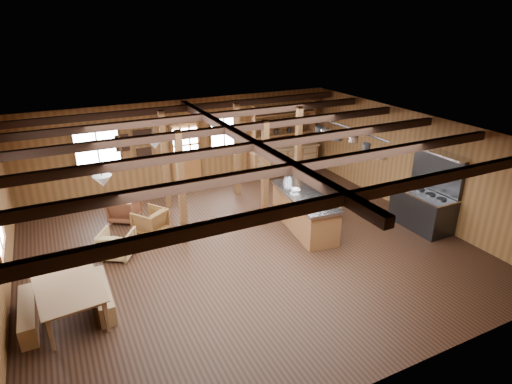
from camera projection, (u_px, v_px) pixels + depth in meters
room at (246, 195)px, 9.66m from camera, size 10.04×9.04×2.84m
ceiling_joists at (242, 138)px, 9.32m from camera, size 9.80×8.82×0.18m
timber_posts at (231, 165)px, 11.60m from camera, size 3.95×2.35×2.80m
back_door at (187, 161)px, 13.54m from camera, size 1.02×0.08×2.15m
window_back_left at (98, 149)px, 12.21m from camera, size 1.32×0.06×1.32m
window_back_right at (224, 134)px, 13.81m from camera, size 1.02×0.06×1.32m
notice_boards at (136, 143)px, 12.64m from camera, size 1.08×0.03×0.90m
back_counter at (284, 156)px, 14.84m from camera, size 2.55×0.60×2.45m
pendant_lamps at (132, 160)px, 9.24m from camera, size 1.86×2.36×0.66m
pot_rack at (345, 138)px, 10.79m from camera, size 0.42×3.00×0.44m
kitchen_island at (304, 211)px, 11.02m from camera, size 1.19×2.59×1.20m
step_stool at (333, 212)px, 11.66m from camera, size 0.44×0.33×0.36m
commercial_range at (425, 203)px, 11.05m from camera, size 0.85×1.65×2.04m
dining_table at (72, 297)px, 7.91m from camera, size 1.27×2.04×0.68m
bench_wall at (28, 315)px, 7.65m from camera, size 0.28×1.47×0.40m
bench_aisle at (102, 295)px, 8.17m from camera, size 0.28×1.51×0.42m
armchair_a at (150, 221)px, 10.82m from camera, size 0.98×0.99×0.65m
armchair_b at (125, 209)px, 11.49m from camera, size 1.02×1.02×0.68m
armchair_c at (117, 244)px, 9.76m from camera, size 0.97×0.98×0.65m
counter_pot at (289, 178)px, 11.69m from camera, size 0.30×0.30×0.18m
bowl at (295, 190)px, 11.04m from camera, size 0.32×0.32×0.06m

